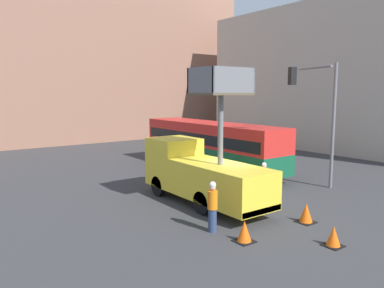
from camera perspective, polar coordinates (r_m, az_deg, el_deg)
name	(u,v)px	position (r m, az deg, el deg)	size (l,w,h in m)	color
ground_plane	(234,202)	(18.26, 6.48, -8.81)	(120.00, 120.00, 0.00)	#38383A
building_backdrop_far	(50,60)	(43.95, -20.82, 11.93)	(44.00, 10.00, 17.53)	#936651
building_backdrop_side	(355,77)	(38.32, 23.62, 9.27)	(10.00, 28.00, 13.26)	#BCB2A3
utility_truck	(201,171)	(17.69, 1.36, -4.17)	(2.30, 7.34, 6.26)	yellow
city_bus	(211,142)	(25.30, 2.86, 0.30)	(2.58, 12.08, 3.23)	#145638
traffic_light_pole	(320,106)	(21.08, 18.96, 5.47)	(2.82, 2.57, 6.81)	slate
road_worker_near_truck	(212,206)	(14.21, 3.14, -9.48)	(0.38, 0.38, 1.94)	navy
road_worker_directing	(264,180)	(19.05, 10.88, -5.43)	(0.38, 0.38, 1.79)	navy
traffic_cone_near_truck	(306,213)	(16.04, 17.00, -10.09)	(0.69, 0.69, 0.78)	black
traffic_cone_mid_road	(333,237)	(14.00, 20.75, -13.07)	(0.62, 0.62, 0.71)	black
traffic_cone_far_side	(244,232)	(13.62, 7.98, -13.12)	(0.66, 0.66, 0.76)	black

